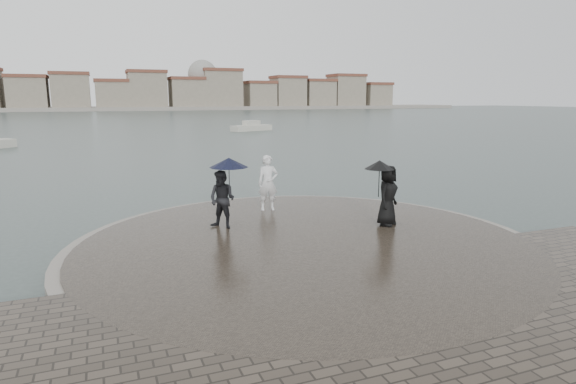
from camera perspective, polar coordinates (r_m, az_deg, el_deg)
name	(u,v)px	position (r m, az deg, el deg)	size (l,w,h in m)	color
ground	(375,305)	(10.09, 10.29, -13.08)	(400.00, 400.00, 0.00)	#2B3835
kerb_ring	(306,248)	(12.93, 2.12, -6.66)	(12.50, 12.50, 0.32)	gray
quay_tip	(306,247)	(12.92, 2.12, -6.57)	(11.90, 11.90, 0.36)	#2D261E
statue	(268,183)	(16.18, -2.39, 1.09)	(0.68, 0.45, 1.86)	white
visitor_left	(224,189)	(14.05, -7.58, 0.39)	(1.34, 1.19, 2.04)	black
visitor_right	(386,190)	(14.49, 11.54, 0.28)	(1.23, 1.04, 1.95)	black
far_skyline	(91,93)	(168.50, -22.33, 10.80)	(260.00, 20.00, 37.00)	gray
boats	(145,134)	(52.18, -16.55, 6.55)	(32.50, 17.70, 1.50)	beige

